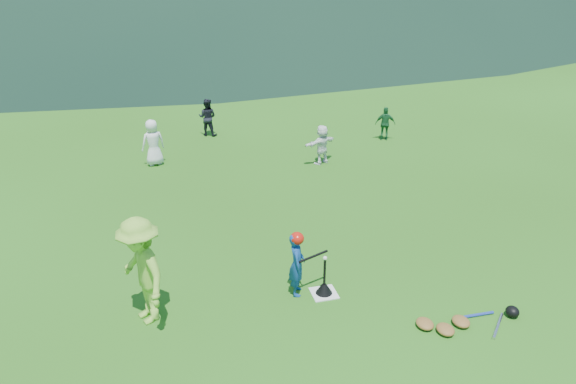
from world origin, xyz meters
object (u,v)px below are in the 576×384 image
object	(u,v)px
adult_coach	(142,271)
fielder_c	(385,124)
equipment_pile	(461,322)
batter_child	(297,264)
fielder_b	(207,117)
fielder_a	(153,142)
fielder_d	(322,144)
home_plate	(324,293)
batting_tee	(324,288)

from	to	relation	value
adult_coach	fielder_c	xyz separation A→B (m)	(7.54, 7.40, -0.41)
fielder_c	equipment_pile	xyz separation A→B (m)	(-2.56, -8.91, -0.46)
batter_child	fielder_b	size ratio (longest dim) A/B	1.00
batter_child	adult_coach	world-z (taller)	adult_coach
adult_coach	equipment_pile	distance (m)	5.27
fielder_a	fielder_d	distance (m)	4.67
fielder_a	equipment_pile	bearing A→B (deg)	102.63
home_plate	fielder_c	distance (m)	8.72
home_plate	batter_child	world-z (taller)	batter_child
batter_child	equipment_pile	bearing A→B (deg)	-108.75
home_plate	batter_child	xyz separation A→B (m)	(-0.46, 0.16, 0.59)
batter_child	equipment_pile	xyz separation A→B (m)	(2.36, -1.59, -0.53)
home_plate	fielder_b	xyz separation A→B (m)	(-0.83, 9.34, 0.59)
fielder_c	batting_tee	distance (m)	8.71
batter_child	batting_tee	world-z (taller)	batter_child
fielder_b	batting_tee	xyz separation A→B (m)	(0.83, -9.34, -0.47)
batter_child	fielder_a	distance (m)	7.35
fielder_c	fielder_a	bearing A→B (deg)	22.99
home_plate	fielder_b	distance (m)	9.40
equipment_pile	home_plate	bearing A→B (deg)	143.04
fielder_b	fielder_c	world-z (taller)	fielder_b
fielder_a	fielder_b	size ratio (longest dim) A/B	1.08
fielder_c	batting_tee	world-z (taller)	fielder_c
adult_coach	fielder_b	distance (m)	9.54
adult_coach	batter_child	bearing A→B (deg)	69.70
fielder_b	fielder_c	size ratio (longest dim) A/B	1.14
adult_coach	fielder_b	bearing A→B (deg)	144.24
fielder_a	batting_tee	world-z (taller)	fielder_a
fielder_b	fielder_d	xyz separation A→B (m)	(2.75, -3.27, -0.04)
home_plate	fielder_c	xyz separation A→B (m)	(4.46, 7.48, 0.52)
fielder_b	fielder_d	world-z (taller)	fielder_b
fielder_b	fielder_a	bearing A→B (deg)	75.83
fielder_c	equipment_pile	bearing A→B (deg)	94.59
batter_child	batting_tee	bearing A→B (deg)	-93.84
batter_child	adult_coach	xyz separation A→B (m)	(-2.62, -0.08, 0.34)
batter_child	fielder_c	size ratio (longest dim) A/B	1.13
adult_coach	batting_tee	distance (m)	3.18
batter_child	fielder_b	xyz separation A→B (m)	(-0.37, 9.18, 0.00)
fielder_b	batting_tee	distance (m)	9.39
fielder_a	fielder_b	world-z (taller)	fielder_a
fielder_a	fielder_c	bearing A→B (deg)	167.36
batter_child	home_plate	bearing A→B (deg)	-93.84
fielder_b	fielder_d	distance (m)	4.28
home_plate	fielder_a	world-z (taller)	fielder_a
home_plate	fielder_d	size ratio (longest dim) A/B	0.40
fielder_d	equipment_pile	xyz separation A→B (m)	(-0.02, -7.50, -0.49)
fielder_a	batting_tee	xyz separation A→B (m)	(2.61, -7.19, -0.52)
fielder_c	batting_tee	xyz separation A→B (m)	(-4.46, -7.48, -0.40)
fielder_c	batting_tee	bearing A→B (deg)	79.82
home_plate	fielder_d	distance (m)	6.39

